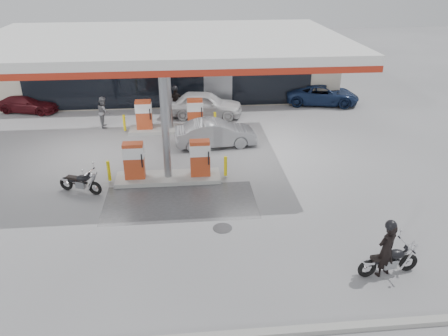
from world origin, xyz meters
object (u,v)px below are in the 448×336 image
at_px(main_motorcycle, 390,261).
at_px(hatchback_silver, 215,133).
at_px(biker_walking, 175,102).
at_px(biker_main, 386,250).
at_px(sedan_white, 205,104).
at_px(parked_car_right, 322,94).
at_px(parked_car_left, 28,103).
at_px(pump_island_near, 168,165).
at_px(pump_island_far, 170,118).
at_px(attendant, 104,112).
at_px(parked_motorcycle, 81,183).

bearing_deg(main_motorcycle, hatchback_silver, 106.49).
height_order(hatchback_silver, biker_walking, biker_walking).
bearing_deg(biker_main, sedan_white, -95.01).
xyz_separation_m(biker_main, parked_car_right, (3.22, 16.96, -0.26)).
height_order(biker_main, parked_car_left, biker_main).
height_order(main_motorcycle, biker_main, biker_main).
distance_m(biker_main, biker_walking, 16.65).
bearing_deg(parked_car_right, sedan_white, 115.09).
relative_size(main_motorcycle, biker_main, 1.10).
height_order(pump_island_near, hatchback_silver, pump_island_near).
height_order(biker_main, hatchback_silver, biker_main).
bearing_deg(pump_island_far, parked_car_left, 154.93).
xyz_separation_m(attendant, parked_car_right, (13.56, 3.00, -0.22)).
xyz_separation_m(pump_island_far, main_motorcycle, (6.82, -12.93, -0.26)).
bearing_deg(hatchback_silver, parked_car_left, 54.65).
bearing_deg(pump_island_far, hatchback_silver, -45.71).
xyz_separation_m(sedan_white, hatchback_silver, (0.30, -4.60, -0.10)).
distance_m(pump_island_far, hatchback_silver, 3.35).
bearing_deg(pump_island_far, biker_main, -62.92).
height_order(sedan_white, biker_walking, biker_walking).
height_order(sedan_white, attendant, attendant).
bearing_deg(sedan_white, biker_main, -153.69).
bearing_deg(attendant, pump_island_far, -115.71).
relative_size(parked_motorcycle, sedan_white, 0.41).
bearing_deg(parked_car_right, hatchback_silver, 142.55).
bearing_deg(hatchback_silver, pump_island_near, 141.90).
xyz_separation_m(pump_island_near, pump_island_far, (0.00, 6.00, 0.00)).
bearing_deg(biker_main, parked_motorcycle, -53.02).
distance_m(main_motorcycle, biker_main, 0.50).
relative_size(main_motorcycle, parked_motorcycle, 1.07).
height_order(pump_island_far, attendant, pump_island_far).
xyz_separation_m(sedan_white, biker_walking, (-1.74, 0.24, 0.11)).
distance_m(pump_island_far, parked_car_left, 9.80).
xyz_separation_m(parked_motorcycle, parked_car_right, (13.37, 10.81, 0.21)).
bearing_deg(parked_car_left, parked_car_right, -75.45).
relative_size(main_motorcycle, attendant, 1.14).
height_order(parked_car_left, parked_car_right, parked_car_right).
height_order(pump_island_near, main_motorcycle, pump_island_near).
height_order(pump_island_near, parked_motorcycle, pump_island_near).
xyz_separation_m(biker_main, parked_motorcycle, (-10.15, 6.14, -0.46)).
xyz_separation_m(hatchback_silver, biker_walking, (-2.04, 4.84, 0.21)).
bearing_deg(biker_main, pump_island_far, -84.75).
bearing_deg(attendant, main_motorcycle, -153.55).
bearing_deg(biker_main, hatchback_silver, -89.74).
distance_m(main_motorcycle, parked_motorcycle, 12.02).
bearing_deg(pump_island_far, attendant, 164.93).
height_order(biker_main, biker_walking, biker_main).
height_order(pump_island_far, parked_motorcycle, pump_island_far).
distance_m(pump_island_near, biker_walking, 8.45).
distance_m(attendant, parked_car_left, 6.06).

